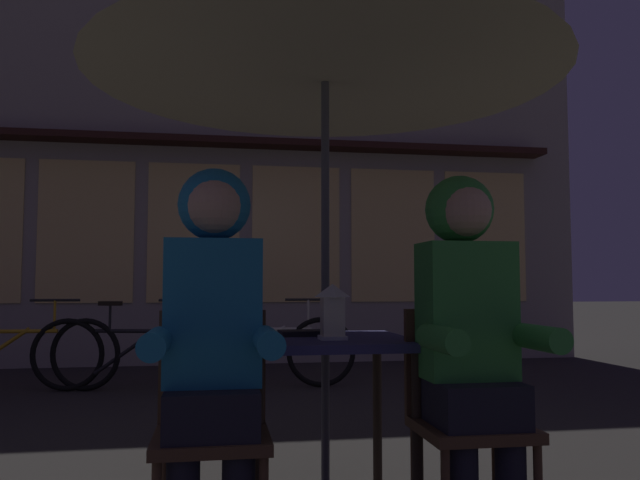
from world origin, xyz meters
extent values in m
cube|color=navy|center=(0.00, 0.00, 0.72)|extent=(0.72, 0.72, 0.04)
cylinder|color=#2D2319|center=(-0.31, -0.31, 0.35)|extent=(0.04, 0.04, 0.70)
cylinder|color=#2D2319|center=(0.31, -0.31, 0.35)|extent=(0.04, 0.04, 0.70)
cylinder|color=#2D2319|center=(-0.31, 0.31, 0.35)|extent=(0.04, 0.04, 0.70)
cylinder|color=#2D2319|center=(0.31, 0.31, 0.35)|extent=(0.04, 0.04, 0.70)
cylinder|color=#4C4C51|center=(0.00, 0.00, 1.12)|extent=(0.04, 0.04, 2.25)
cone|color=tan|center=(0.00, 0.00, 2.06)|extent=(2.10, 2.10, 0.38)
cube|color=white|center=(0.01, -0.12, 0.75)|extent=(0.11, 0.11, 0.02)
cube|color=white|center=(0.01, -0.12, 0.84)|extent=(0.09, 0.09, 0.16)
pyramid|color=white|center=(0.01, -0.12, 0.94)|extent=(0.11, 0.11, 0.06)
cube|color=#513823|center=(-0.48, -0.44, 0.43)|extent=(0.40, 0.40, 0.04)
cube|color=#513823|center=(-0.48, -0.26, 0.66)|extent=(0.40, 0.03, 0.42)
cube|color=#513823|center=(0.48, -0.44, 0.43)|extent=(0.40, 0.40, 0.04)
cylinder|color=#513823|center=(0.65, -0.27, 0.21)|extent=(0.03, 0.03, 0.41)
cylinder|color=#513823|center=(0.31, -0.27, 0.21)|extent=(0.03, 0.03, 0.41)
cube|color=#513823|center=(0.48, -0.26, 0.66)|extent=(0.40, 0.03, 0.42)
cube|color=black|center=(-0.48, -0.44, 0.53)|extent=(0.32, 0.36, 0.16)
cube|color=teal|center=(-0.48, -0.40, 0.87)|extent=(0.34, 0.22, 0.52)
cylinder|color=teal|center=(-0.30, -0.62, 0.78)|extent=(0.09, 0.30, 0.09)
cylinder|color=teal|center=(-0.66, -0.62, 0.78)|extent=(0.09, 0.30, 0.09)
sphere|color=tan|center=(-0.48, -0.40, 1.25)|extent=(0.21, 0.21, 0.21)
sphere|color=teal|center=(-0.48, -0.35, 1.26)|extent=(0.27, 0.27, 0.27)
cube|color=black|center=(0.48, -0.44, 0.53)|extent=(0.32, 0.36, 0.16)
cube|color=#338C38|center=(0.48, -0.40, 0.87)|extent=(0.34, 0.22, 0.52)
cylinder|color=#338C38|center=(0.66, -0.62, 0.78)|extent=(0.09, 0.30, 0.09)
cylinder|color=#338C38|center=(0.30, -0.62, 0.78)|extent=(0.09, 0.30, 0.09)
sphere|color=tan|center=(0.48, -0.40, 1.25)|extent=(0.21, 0.21, 0.21)
sphere|color=#338C38|center=(0.48, -0.35, 1.26)|extent=(0.27, 0.27, 0.27)
cube|color=#9E9389|center=(-0.74, 5.40, 3.10)|extent=(10.00, 0.60, 6.20)
cube|color=#F4D17A|center=(-2.00, 5.09, 1.60)|extent=(1.10, 0.02, 1.70)
cube|color=#F4D17A|center=(-0.74, 5.09, 1.60)|extent=(1.10, 0.02, 1.70)
cube|color=#F4D17A|center=(0.51, 5.09, 1.60)|extent=(1.10, 0.02, 1.70)
cube|color=#F4D17A|center=(1.77, 5.09, 1.60)|extent=(1.10, 0.02, 1.70)
cube|color=#F4D17A|center=(3.03, 5.09, 1.60)|extent=(1.10, 0.02, 1.70)
cube|color=#331914|center=(-0.74, 4.95, 2.70)|extent=(9.00, 0.36, 0.08)
torus|color=black|center=(-1.80, 3.38, 0.33)|extent=(0.66, 0.09, 0.66)
cylinder|color=#B78419|center=(-2.31, 3.41, 0.54)|extent=(0.84, 0.08, 0.04)
cylinder|color=#B78419|center=(-1.92, 3.39, 0.68)|extent=(0.02, 0.02, 0.28)
cylinder|color=black|center=(-1.92, 3.39, 0.82)|extent=(0.44, 0.05, 0.02)
torus|color=black|center=(-0.65, 3.14, 0.33)|extent=(0.65, 0.20, 0.66)
torus|color=black|center=(-1.64, 3.37, 0.33)|extent=(0.65, 0.20, 0.66)
cylinder|color=black|center=(-1.15, 3.25, 0.54)|extent=(0.82, 0.22, 0.04)
cylinder|color=black|center=(-1.27, 3.28, 0.36)|extent=(0.60, 0.17, 0.44)
cylinder|color=black|center=(-1.42, 3.32, 0.66)|extent=(0.02, 0.02, 0.24)
cube|color=black|center=(-1.42, 3.32, 0.79)|extent=(0.21, 0.12, 0.04)
cylinder|color=black|center=(-0.77, 3.17, 0.68)|extent=(0.02, 0.02, 0.28)
cylinder|color=black|center=(-0.77, 3.17, 0.82)|extent=(0.43, 0.12, 0.02)
torus|color=black|center=(0.52, 3.23, 0.33)|extent=(0.66, 0.10, 0.66)
torus|color=black|center=(-0.50, 3.32, 0.33)|extent=(0.66, 0.10, 0.66)
cylinder|color=#ADA89E|center=(0.01, 3.27, 0.54)|extent=(0.84, 0.10, 0.04)
cylinder|color=#ADA89E|center=(-0.11, 3.28, 0.36)|extent=(0.61, 0.09, 0.44)
cylinder|color=#ADA89E|center=(-0.27, 3.30, 0.66)|extent=(0.02, 0.02, 0.24)
cube|color=black|center=(-0.27, 3.30, 0.79)|extent=(0.21, 0.10, 0.04)
cylinder|color=#ADA89E|center=(0.40, 3.24, 0.68)|extent=(0.02, 0.02, 0.28)
cylinder|color=black|center=(0.40, 3.24, 0.82)|extent=(0.44, 0.06, 0.02)
cube|color=black|center=(-0.09, 0.10, 0.75)|extent=(0.21, 0.15, 0.02)
camera|label=1|loc=(-0.47, -2.71, 0.97)|focal=35.39mm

